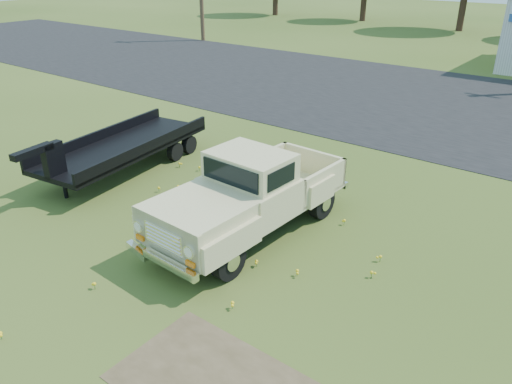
# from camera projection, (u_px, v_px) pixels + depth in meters

# --- Properties ---
(ground) EXTENTS (140.00, 140.00, 0.00)m
(ground) POSITION_uv_depth(u_px,v_px,m) (254.00, 264.00, 10.70)
(ground) COLOR #374F19
(ground) RESTS_ON ground
(asphalt_lot) EXTENTS (90.00, 14.00, 0.02)m
(asphalt_lot) POSITION_uv_depth(u_px,v_px,m) (467.00, 109.00, 21.44)
(asphalt_lot) COLOR black
(asphalt_lot) RESTS_ON ground
(dirt_patch_a) EXTENTS (3.00, 2.00, 0.01)m
(dirt_patch_a) POSITION_uv_depth(u_px,v_px,m) (213.00, 383.00, 7.73)
(dirt_patch_a) COLOR #4A3E27
(dirt_patch_a) RESTS_ON ground
(dirt_patch_b) EXTENTS (2.20, 1.60, 0.01)m
(dirt_patch_b) POSITION_uv_depth(u_px,v_px,m) (274.00, 186.00, 14.30)
(dirt_patch_b) COLOR #4A3E27
(dirt_patch_b) RESTS_ON ground
(vintage_pickup_truck) EXTENTS (2.42, 5.69, 2.03)m
(vintage_pickup_truck) POSITION_uv_depth(u_px,v_px,m) (251.00, 194.00, 11.50)
(vintage_pickup_truck) COLOR tan
(vintage_pickup_truck) RESTS_ON ground
(flatbed_trailer) EXTENTS (2.90, 6.42, 1.69)m
(flatbed_trailer) POSITION_uv_depth(u_px,v_px,m) (123.00, 143.00, 15.10)
(flatbed_trailer) COLOR black
(flatbed_trailer) RESTS_ON ground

